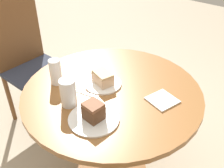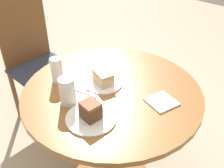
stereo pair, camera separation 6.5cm
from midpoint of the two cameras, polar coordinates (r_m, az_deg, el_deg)
name	(u,v)px [view 1 (the left image)]	position (r m, az deg, el deg)	size (l,w,h in m)	color
table	(112,112)	(1.56, -1.21, -6.21)	(1.00, 1.00, 0.72)	brown
chair	(30,62)	(2.19, -18.17, 4.53)	(0.45, 0.43, 1.02)	brown
plate_near	(103,84)	(1.50, -3.25, 0.09)	(0.21, 0.21, 0.01)	silver
plate_far	(94,119)	(1.27, -5.48, -7.55)	(0.25, 0.25, 0.01)	silver
cake_slice_near	(103,78)	(1.47, -3.30, 1.36)	(0.11, 0.14, 0.07)	beige
cake_slice_far	(93,111)	(1.24, -5.60, -5.89)	(0.09, 0.10, 0.09)	brown
glass_lemonade	(68,94)	(1.34, -10.89, -2.08)	(0.08, 0.08, 0.15)	beige
glass_water	(56,73)	(1.51, -13.37, 2.28)	(0.07, 0.07, 0.15)	silver
napkin_stack	(162,100)	(1.39, 9.57, -3.48)	(0.17, 0.17, 0.01)	silver
fork	(83,93)	(1.44, -7.58, -1.91)	(0.05, 0.19, 0.00)	silver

